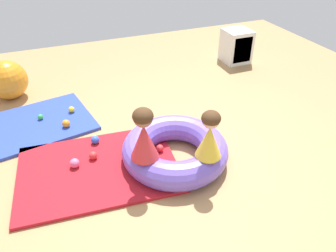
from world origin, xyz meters
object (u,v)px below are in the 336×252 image
inflatable_cushion (175,150)px  play_ball_blue (95,140)px  play_ball_yellow (71,110)px  play_ball_red_second (93,156)px  play_ball_orange (66,124)px  child_in_yellow (210,135)px  play_ball_pink (75,163)px  storage_cube (237,46)px  child_in_red (144,134)px  play_ball_red (160,148)px  exercise_ball_large (7,80)px  play_ball_green (40,117)px

inflatable_cushion → play_ball_blue: (-0.75, 0.58, -0.06)m
play_ball_yellow → play_ball_red_second: play_ball_red_second is taller
play_ball_yellow → play_ball_orange: play_ball_orange is taller
child_in_yellow → play_ball_orange: child_in_yellow is taller
play_ball_pink → storage_cube: (3.09, 1.86, 0.19)m
child_in_red → play_ball_red_second: bearing=104.8°
play_ball_pink → play_ball_red_second: bearing=16.4°
child_in_red → play_ball_orange: child_in_red is taller
play_ball_red → play_ball_pink: size_ratio=0.83×
inflatable_cushion → child_in_yellow: 0.57m
exercise_ball_large → play_ball_green: bearing=-67.8°
child_in_yellow → play_ball_blue: bearing=69.4°
play_ball_red_second → exercise_ball_large: 2.06m
child_in_red → play_ball_yellow: bearing=80.4°
storage_cube → play_ball_blue: bearing=-151.4°
inflatable_cushion → exercise_ball_large: 2.74m
child_in_red → play_ball_red: size_ratio=6.41×
child_in_yellow → exercise_ball_large: child_in_yellow is taller
play_ball_orange → child_in_red: bearing=-62.6°
child_in_red → play_ball_blue: (-0.36, 0.74, -0.47)m
play_ball_red_second → play_ball_red: bearing=-11.6°
child_in_red → exercise_ball_large: 2.68m
child_in_red → play_ball_red_second: 0.80m
exercise_ball_large → storage_cube: storage_cube is taller
inflatable_cushion → storage_cube: 2.95m
play_ball_red → play_ball_orange: (-0.90, 0.88, 0.01)m
play_ball_yellow → storage_cube: bearing=13.9°
inflatable_cushion → child_in_red: (-0.39, -0.16, 0.41)m
inflatable_cushion → exercise_ball_large: size_ratio=2.06×
play_ball_red → play_ball_pink: play_ball_pink is taller
exercise_ball_large → storage_cube: 3.71m
inflatable_cushion → play_ball_red: 0.21m
play_ball_blue → storage_cube: (2.81, 1.53, 0.19)m
child_in_red → storage_cube: bearing=14.6°
child_in_yellow → play_ball_orange: bearing=65.1°
inflatable_cushion → play_ball_orange: (-1.01, 1.05, -0.06)m
play_ball_red → play_ball_red_second: play_ball_red_second is taller
play_ball_red → play_ball_blue: size_ratio=0.88×
child_in_red → storage_cube: child_in_red is taller
play_ball_green → play_ball_yellow: size_ratio=0.86×
play_ball_blue → play_ball_red_second: play_ball_blue is taller
play_ball_pink → play_ball_blue: bearing=49.5°
inflatable_cushion → child_in_red: size_ratio=2.12×
play_ball_blue → play_ball_orange: same height
play_ball_orange → play_ball_red_second: 0.76m
inflatable_cushion → play_ball_red: bearing=123.9°
play_ball_red → play_ball_pink: bearing=174.6°
storage_cube → play_ball_red_second: bearing=-148.1°
child_in_red → inflatable_cushion: bearing=-5.8°
child_in_yellow → exercise_ball_large: bearing=60.4°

